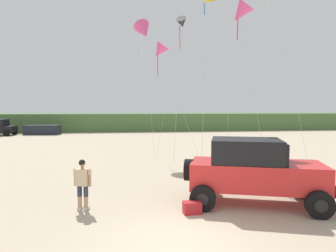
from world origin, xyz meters
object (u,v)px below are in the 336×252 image
cooler_box (192,208)px  distant_sedan (42,130)px  jeep (254,170)px  kite_white_parafoil (240,13)px  kite_blue_swept (182,23)px  kite_yellow_diamond (144,31)px  kite_orange_streamer (160,51)px  person_watching (83,182)px

cooler_box → distant_sedan: size_ratio=0.13×
jeep → cooler_box: jeep is taller
jeep → kite_white_parafoil: bearing=73.6°
kite_blue_swept → kite_yellow_diamond: size_ratio=1.09×
kite_blue_swept → kite_white_parafoil: 6.75m
jeep → kite_blue_swept: size_ratio=0.49×
kite_yellow_diamond → kite_orange_streamer: 2.80m
distant_sedan → kite_white_parafoil: bearing=-47.7°
cooler_box → kite_orange_streamer: size_ratio=0.07×
kite_yellow_diamond → kite_orange_streamer: (1.33, 2.31, -0.85)m
kite_white_parafoil → kite_yellow_diamond: size_ratio=0.99×
kite_blue_swept → distant_sedan: bearing=131.2°
jeep → person_watching: bearing=178.6°
jeep → kite_yellow_diamond: kite_yellow_diamond is taller
person_watching → kite_orange_streamer: kite_orange_streamer is taller
person_watching → kite_white_parafoil: kite_white_parafoil is taller
person_watching → kite_orange_streamer: (3.91, 13.29, 6.81)m
kite_blue_swept → kite_yellow_diamond: 3.49m
kite_white_parafoil → kite_yellow_diamond: bearing=137.0°
cooler_box → kite_yellow_diamond: bearing=91.9°
person_watching → kite_yellow_diamond: size_ratio=0.18×
kite_orange_streamer → jeep: bearing=-82.1°
jeep → cooler_box: (-2.31, -0.64, -1.01)m
kite_white_parafoil → kite_orange_streamer: (-3.73, 7.05, -0.81)m
kite_blue_swept → kite_orange_streamer: size_ratio=1.22×
kite_orange_streamer → person_watching: bearing=-106.4°
cooler_box → kite_white_parafoil: bearing=56.8°
kite_blue_swept → kite_white_parafoil: (2.14, -6.30, -1.12)m
kite_white_parafoil → person_watching: bearing=-140.8°
cooler_box → person_watching: bearing=165.0°
kite_white_parafoil → kite_orange_streamer: 8.02m
distant_sedan → kite_yellow_diamond: (11.88, -18.47, 8.00)m
cooler_box → kite_yellow_diamond: size_ratio=0.06×
cooler_box → kite_blue_swept: bearing=78.9°
person_watching → kite_blue_swept: (5.50, 12.54, 8.74)m
person_watching → kite_yellow_diamond: (2.57, 10.98, 7.66)m
kite_white_parafoil → kite_orange_streamer: size_ratio=1.10×
jeep → kite_yellow_diamond: (-3.19, 11.11, 7.40)m
kite_blue_swept → kite_yellow_diamond: (-2.93, -1.57, -1.08)m
person_watching → distant_sedan: (-9.31, 29.45, -0.34)m
kite_blue_swept → kite_yellow_diamond: bearing=-151.8°
distant_sedan → kite_white_parafoil: size_ratio=0.45×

